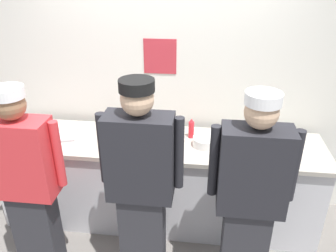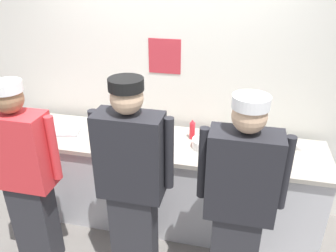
{
  "view_description": "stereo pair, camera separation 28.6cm",
  "coord_description": "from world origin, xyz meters",
  "px_view_note": "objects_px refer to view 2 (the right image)",
  "views": [
    {
      "loc": [
        0.44,
        -2.38,
        2.46
      ],
      "look_at": [
        0.1,
        0.38,
        1.08
      ],
      "focal_mm": 36.12,
      "sensor_mm": 36.0,
      "label": 1
    },
    {
      "loc": [
        0.72,
        -2.33,
        2.46
      ],
      "look_at": [
        0.1,
        0.38,
        1.08
      ],
      "focal_mm": 36.12,
      "sensor_mm": 36.0,
      "label": 2
    }
  ],
  "objects_px": {
    "ramekin_orange_sauce": "(210,135)",
    "ramekin_yellow_sauce": "(302,147)",
    "mixing_bowl_steel": "(118,127)",
    "deli_cup": "(245,139)",
    "sheet_tray": "(59,128)",
    "squeeze_bottle_secondary": "(192,130)",
    "chef_center": "(132,182)",
    "squeeze_bottle_primary": "(270,156)",
    "plate_stack_rear": "(263,151)",
    "chef_near_left": "(25,174)",
    "ramekin_red_sauce": "(258,140)",
    "chef_far_right": "(239,202)",
    "plate_stack_front": "(205,143)"
  },
  "relations": [
    {
      "from": "ramekin_orange_sauce",
      "to": "ramekin_yellow_sauce",
      "type": "bearing_deg",
      "value": -3.24
    },
    {
      "from": "mixing_bowl_steel",
      "to": "ramekin_yellow_sauce",
      "type": "distance_m",
      "value": 1.74
    },
    {
      "from": "deli_cup",
      "to": "sheet_tray",
      "type": "bearing_deg",
      "value": -176.47
    },
    {
      "from": "mixing_bowl_steel",
      "to": "squeeze_bottle_secondary",
      "type": "xyz_separation_m",
      "value": [
        0.73,
        0.04,
        0.04
      ]
    },
    {
      "from": "chef_center",
      "to": "squeeze_bottle_secondary",
      "type": "bearing_deg",
      "value": 68.89
    },
    {
      "from": "chef_center",
      "to": "ramekin_orange_sauce",
      "type": "height_order",
      "value": "chef_center"
    },
    {
      "from": "squeeze_bottle_primary",
      "to": "chef_center",
      "type": "bearing_deg",
      "value": -154.05
    },
    {
      "from": "plate_stack_rear",
      "to": "sheet_tray",
      "type": "xyz_separation_m",
      "value": [
        -1.99,
        0.06,
        -0.03
      ]
    },
    {
      "from": "chef_near_left",
      "to": "sheet_tray",
      "type": "height_order",
      "value": "chef_near_left"
    },
    {
      "from": "ramekin_orange_sauce",
      "to": "ramekin_red_sauce",
      "type": "bearing_deg",
      "value": -1.41
    },
    {
      "from": "chef_far_right",
      "to": "squeeze_bottle_secondary",
      "type": "distance_m",
      "value": 1.0
    },
    {
      "from": "chef_center",
      "to": "plate_stack_rear",
      "type": "relative_size",
      "value": 7.08
    },
    {
      "from": "sheet_tray",
      "to": "deli_cup",
      "type": "height_order",
      "value": "deli_cup"
    },
    {
      "from": "plate_stack_rear",
      "to": "ramekin_yellow_sauce",
      "type": "distance_m",
      "value": 0.4
    },
    {
      "from": "plate_stack_rear",
      "to": "plate_stack_front",
      "type": "bearing_deg",
      "value": 177.14
    },
    {
      "from": "ramekin_red_sauce",
      "to": "ramekin_orange_sauce",
      "type": "height_order",
      "value": "ramekin_red_sauce"
    },
    {
      "from": "squeeze_bottle_primary",
      "to": "ramekin_red_sauce",
      "type": "distance_m",
      "value": 0.41
    },
    {
      "from": "mixing_bowl_steel",
      "to": "ramekin_yellow_sauce",
      "type": "height_order",
      "value": "mixing_bowl_steel"
    },
    {
      "from": "deli_cup",
      "to": "mixing_bowl_steel",
      "type": "bearing_deg",
      "value": -178.05
    },
    {
      "from": "deli_cup",
      "to": "ramekin_orange_sauce",
      "type": "bearing_deg",
      "value": 169.73
    },
    {
      "from": "sheet_tray",
      "to": "squeeze_bottle_secondary",
      "type": "bearing_deg",
      "value": 4.73
    },
    {
      "from": "plate_stack_front",
      "to": "deli_cup",
      "type": "bearing_deg",
      "value": 22.76
    },
    {
      "from": "deli_cup",
      "to": "chef_near_left",
      "type": "bearing_deg",
      "value": -152.9
    },
    {
      "from": "ramekin_orange_sauce",
      "to": "chef_near_left",
      "type": "bearing_deg",
      "value": -145.86
    },
    {
      "from": "ramekin_orange_sauce",
      "to": "deli_cup",
      "type": "relative_size",
      "value": 0.93
    },
    {
      "from": "chef_center",
      "to": "ramekin_yellow_sauce",
      "type": "relative_size",
      "value": 16.9
    },
    {
      "from": "squeeze_bottle_secondary",
      "to": "squeeze_bottle_primary",
      "type": "bearing_deg",
      "value": -26.1
    },
    {
      "from": "chef_center",
      "to": "chef_far_right",
      "type": "distance_m",
      "value": 0.81
    },
    {
      "from": "chef_far_right",
      "to": "squeeze_bottle_secondary",
      "type": "height_order",
      "value": "chef_far_right"
    },
    {
      "from": "mixing_bowl_steel",
      "to": "ramekin_yellow_sauce",
      "type": "xyz_separation_m",
      "value": [
        1.73,
        0.05,
        -0.03
      ]
    },
    {
      "from": "chef_near_left",
      "to": "plate_stack_rear",
      "type": "bearing_deg",
      "value": 20.63
    },
    {
      "from": "mixing_bowl_steel",
      "to": "ramekin_orange_sauce",
      "type": "distance_m",
      "value": 0.9
    },
    {
      "from": "mixing_bowl_steel",
      "to": "chef_far_right",
      "type": "bearing_deg",
      "value": -34.37
    },
    {
      "from": "mixing_bowl_steel",
      "to": "sheet_tray",
      "type": "distance_m",
      "value": 0.61
    },
    {
      "from": "sheet_tray",
      "to": "ramekin_orange_sauce",
      "type": "height_order",
      "value": "ramekin_orange_sauce"
    },
    {
      "from": "plate_stack_rear",
      "to": "chef_far_right",
      "type": "bearing_deg",
      "value": -103.62
    },
    {
      "from": "ramekin_red_sauce",
      "to": "ramekin_yellow_sauce",
      "type": "distance_m",
      "value": 0.38
    },
    {
      "from": "plate_stack_front",
      "to": "squeeze_bottle_secondary",
      "type": "bearing_deg",
      "value": 133.83
    },
    {
      "from": "chef_far_right",
      "to": "deli_cup",
      "type": "xyz_separation_m",
      "value": [
        0.02,
        0.87,
        0.04
      ]
    },
    {
      "from": "ramekin_orange_sauce",
      "to": "chef_center",
      "type": "bearing_deg",
      "value": -118.45
    },
    {
      "from": "ramekin_red_sauce",
      "to": "mixing_bowl_steel",
      "type": "bearing_deg",
      "value": -176.16
    },
    {
      "from": "squeeze_bottle_primary",
      "to": "ramekin_yellow_sauce",
      "type": "bearing_deg",
      "value": 49.85
    },
    {
      "from": "chef_far_right",
      "to": "squeeze_bottle_primary",
      "type": "distance_m",
      "value": 0.58
    },
    {
      "from": "chef_far_right",
      "to": "plate_stack_rear",
      "type": "bearing_deg",
      "value": 76.38
    },
    {
      "from": "chef_near_left",
      "to": "ramekin_red_sauce",
      "type": "distance_m",
      "value": 2.05
    },
    {
      "from": "ramekin_red_sauce",
      "to": "deli_cup",
      "type": "height_order",
      "value": "deli_cup"
    },
    {
      "from": "chef_near_left",
      "to": "plate_stack_front",
      "type": "bearing_deg",
      "value": 28.19
    },
    {
      "from": "plate_stack_rear",
      "to": "squeeze_bottle_secondary",
      "type": "xyz_separation_m",
      "value": [
        -0.65,
        0.17,
        0.05
      ]
    },
    {
      "from": "chef_center",
      "to": "squeeze_bottle_secondary",
      "type": "xyz_separation_m",
      "value": [
        0.32,
        0.84,
        0.06
      ]
    },
    {
      "from": "plate_stack_rear",
      "to": "mixing_bowl_steel",
      "type": "distance_m",
      "value": 1.39
    }
  ]
}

